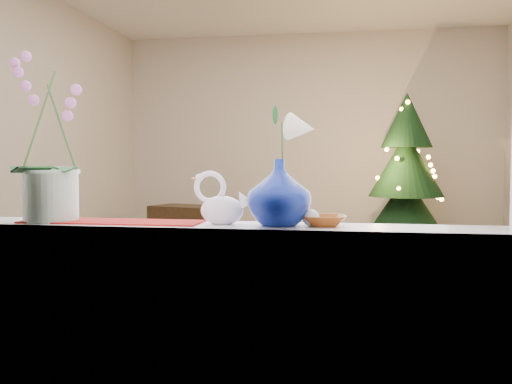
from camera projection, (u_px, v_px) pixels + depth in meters
ground at (283, 308)px, 4.52m from camera, size 5.00×5.00×0.00m
wall_back at (309, 146)px, 6.91m from camera, size 4.50×0.10×2.70m
wall_front at (198, 105)px, 1.99m from camera, size 4.50×0.10×2.70m
wall_left at (20, 139)px, 4.83m from camera, size 0.10×5.00×2.70m
window_apron at (202, 358)px, 2.07m from camera, size 2.20×0.08×0.88m
windowsill at (208, 229)px, 2.14m from camera, size 2.20×0.26×0.04m
window_frame at (200, 6)px, 2.00m from camera, size 2.22×0.06×1.60m
runner at (112, 222)px, 2.20m from camera, size 0.70×0.20×0.01m
orchid_pot at (50, 136)px, 2.22m from camera, size 0.29×0.29×0.67m
swan at (222, 199)px, 2.13m from camera, size 0.24×0.18×0.19m
blue_vase at (279, 187)px, 2.08m from camera, size 0.29×0.29×0.28m
lily at (279, 120)px, 2.07m from camera, size 0.16×0.09×0.21m
paperweight at (311, 218)px, 2.06m from camera, size 0.07×0.07×0.06m
amber_dish at (324, 221)px, 2.07m from camera, size 0.16×0.16×0.03m
xmas_tree at (406, 182)px, 5.99m from camera, size 1.24×1.24×1.88m
side_table at (192, 236)px, 6.27m from camera, size 0.99×0.69×0.67m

